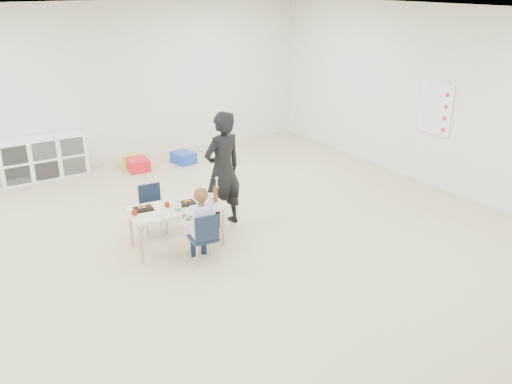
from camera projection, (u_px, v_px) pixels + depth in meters
room at (234, 150)px, 5.88m from camera, size 9.00×9.02×2.80m
table at (177, 226)px, 6.72m from camera, size 1.22×0.71×0.53m
chair_near at (203, 237)px, 6.34m from camera, size 0.34×0.32×0.64m
chair_far at (153, 210)px, 7.07m from camera, size 0.34×0.32×0.64m
child at (203, 223)px, 6.27m from camera, size 0.47×0.47×1.01m
lunch_tray_near at (186, 203)px, 6.69m from camera, size 0.24×0.18×0.03m
lunch_tray_far at (143, 209)px, 6.54m from camera, size 0.24×0.18×0.03m
milk_carton at (178, 207)px, 6.50m from camera, size 0.08×0.08×0.10m
bread_roll at (203, 203)px, 6.64m from camera, size 0.09×0.09×0.07m
apple_near at (167, 205)px, 6.60m from camera, size 0.07×0.07×0.07m
apple_far at (134, 213)px, 6.38m from camera, size 0.07×0.07×0.07m
cubby_shelf at (43, 158)px, 9.02m from camera, size 1.40×0.40×0.70m
rules_poster at (436, 109)px, 8.40m from camera, size 0.02×0.60×0.80m
adult at (223, 170)px, 7.14m from camera, size 0.63×0.47×1.58m
bin_red at (138, 165)px, 9.45m from camera, size 0.37×0.46×0.21m
bin_yellow at (135, 162)px, 9.61m from camera, size 0.36×0.44×0.20m
bin_blue at (184, 157)px, 9.84m from camera, size 0.39×0.46×0.20m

